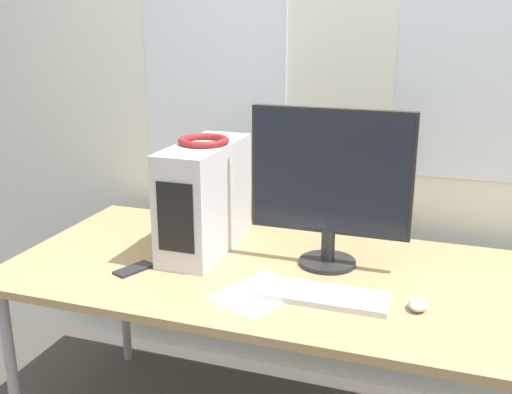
% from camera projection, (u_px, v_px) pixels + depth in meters
% --- Properties ---
extents(wall_back, '(8.00, 0.07, 2.70)m').
position_uv_depth(wall_back, '(341.00, 83.00, 2.44)').
color(wall_back, silver).
rests_on(wall_back, ground_plane).
extents(desk, '(2.08, 0.92, 0.76)m').
position_uv_depth(desk, '(300.00, 284.00, 2.09)').
color(desk, tan).
rests_on(desk, ground_plane).
extents(pc_tower, '(0.19, 0.50, 0.41)m').
position_uv_depth(pc_tower, '(205.00, 198.00, 2.24)').
color(pc_tower, silver).
rests_on(pc_tower, desk).
extents(headphones, '(0.19, 0.19, 0.02)m').
position_uv_depth(headphones, '(204.00, 141.00, 2.17)').
color(headphones, maroon).
rests_on(headphones, pc_tower).
extents(monitor_main, '(0.56, 0.20, 0.56)m').
position_uv_depth(monitor_main, '(330.00, 182.00, 2.06)').
color(monitor_main, black).
rests_on(monitor_main, desk).
extents(keyboard, '(0.41, 0.15, 0.02)m').
position_uv_depth(keyboard, '(324.00, 295.00, 1.88)').
color(keyboard, silver).
rests_on(keyboard, desk).
extents(mouse, '(0.06, 0.08, 0.03)m').
position_uv_depth(mouse, '(418.00, 304.00, 1.81)').
color(mouse, '#B2B2B7').
rests_on(mouse, desk).
extents(cell_phone, '(0.11, 0.15, 0.01)m').
position_uv_depth(cell_phone, '(134.00, 269.00, 2.10)').
color(cell_phone, '#232328').
rests_on(cell_phone, desk).
extents(paper_sheet_left, '(0.31, 0.35, 0.00)m').
position_uv_depth(paper_sheet_left, '(260.00, 293.00, 1.93)').
color(paper_sheet_left, white).
rests_on(paper_sheet_left, desk).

